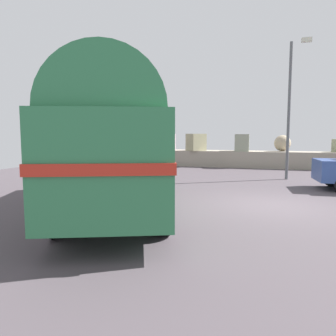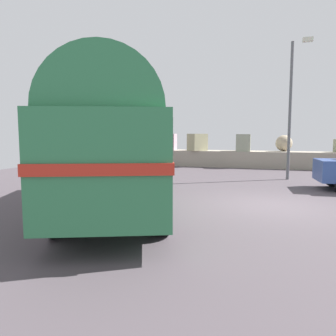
{
  "view_description": "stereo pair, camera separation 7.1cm",
  "coord_description": "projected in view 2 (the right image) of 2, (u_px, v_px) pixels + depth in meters",
  "views": [
    {
      "loc": [
        -0.39,
        -10.17,
        2.18
      ],
      "look_at": [
        -3.21,
        -0.51,
        1.13
      ],
      "focal_mm": 34.12,
      "sensor_mm": 36.0,
      "label": 1
    },
    {
      "loc": [
        -0.32,
        -10.15,
        2.18
      ],
      "look_at": [
        -3.21,
        -0.51,
        1.13
      ],
      "focal_mm": 34.12,
      "sensor_mm": 36.0,
      "label": 2
    }
  ],
  "objects": [
    {
      "name": "vintage_coach",
      "position": [
        118.0,
        139.0,
        9.21
      ],
      "size": [
        5.34,
        8.87,
        3.7
      ],
      "rotation": [
        0.0,
        0.0,
        0.37
      ],
      "color": "black",
      "rests_on": "ground"
    },
    {
      "name": "ground",
      "position": [
        273.0,
        206.0,
        9.8
      ],
      "size": [
        32.0,
        26.0,
        0.02
      ],
      "color": "#4B4349"
    },
    {
      "name": "lamp_post",
      "position": [
        292.0,
        103.0,
        15.06
      ],
      "size": [
        0.89,
        0.67,
        6.52
      ],
      "color": "#5B5B60",
      "rests_on": "ground"
    },
    {
      "name": "breakwater",
      "position": [
        268.0,
        157.0,
        20.97
      ],
      "size": [
        31.36,
        2.12,
        2.45
      ],
      "color": "gray",
      "rests_on": "ground"
    }
  ]
}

